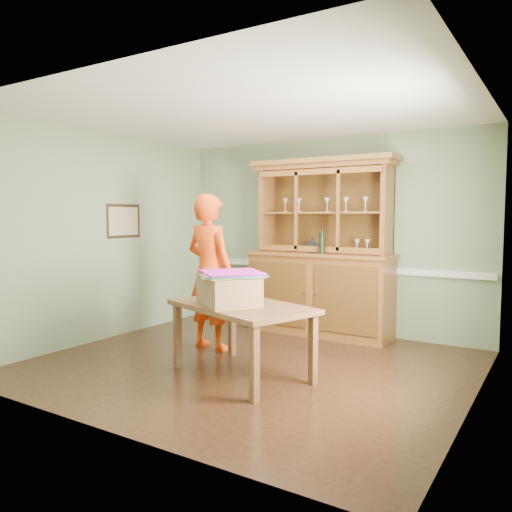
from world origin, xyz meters
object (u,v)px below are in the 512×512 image
Objects in this scene: dining_table at (242,313)px; cardboard_box at (229,291)px; china_hutch at (321,273)px; person at (210,272)px.

dining_table is 0.26m from cardboard_box.
china_hutch is 3.90× the size of cardboard_box.
cardboard_box reaches higher than dining_table.
china_hutch is 2.18m from cardboard_box.
dining_table is (0.09, -2.09, -0.19)m from china_hutch.
china_hutch is at bearing 89.89° from cardboard_box.
person is (-0.91, 0.68, 0.30)m from dining_table.
person is at bearing 136.99° from cardboard_box.
cardboard_box is at bearing 143.51° from person.
china_hutch is 1.43× the size of dining_table.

